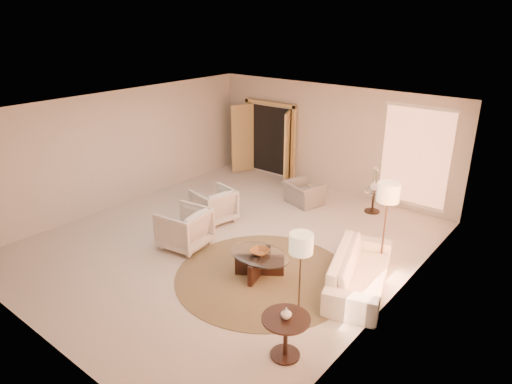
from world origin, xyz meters
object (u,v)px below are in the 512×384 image
Objects in this scene: floor_lamp_near at (388,196)px; floor_lamp_far at (301,248)px; armchair_right at (184,226)px; side_vase at (375,185)px; coffee_table at (259,262)px; side_table at (373,199)px; sofa at (360,270)px; armchair_left at (214,203)px; end_vase at (286,313)px; end_table at (286,330)px; accent_chair at (303,189)px; bowl at (259,252)px.

floor_lamp_far is at bearing -98.03° from floor_lamp_near.
armchair_right is at bearing 170.62° from floor_lamp_far.
floor_lamp_near is 2.68m from side_vase.
side_table is at bearing 84.91° from coffee_table.
side_table is at bearing 143.31° from armchair_right.
sofa is 1.48× the size of coffee_table.
side_table is (2.63, 2.75, -0.09)m from armchair_left.
sofa is at bearing -90.00° from floor_lamp_near.
floor_lamp_far is 1.03m from end_vase.
side_table is at bearing 103.02° from end_vase.
sofa is at bearing 90.00° from end_vase.
floor_lamp_far is 5.91× the size of side_vase.
coffee_table is 2.25× the size of end_table.
bowl is (1.23, -3.31, 0.10)m from accent_chair.
bowl reaches higher than coffee_table.
accent_chair reaches higher than end_table.
sofa is 6.51× the size of bowl.
armchair_right is 4.61m from side_table.
side_vase is at bearing 118.85° from floor_lamp_near.
floor_lamp_near is at bearing -61.15° from side_table.
accent_chair is (0.64, 3.41, -0.07)m from armchair_right.
accent_chair is 3.48× the size of side_vase.
sofa is 3.38m from side_table.
floor_lamp_near is (3.47, 1.78, 0.98)m from armchair_right.
floor_lamp_near is 4.89× the size of bowl.
side_vase reaches higher than coffee_table.
armchair_left is 1.27× the size of end_table.
floor_lamp_near is at bearing -61.15° from side_vase.
accent_chair is at bearing 120.82° from end_vase.
floor_lamp_far is (-0.32, 0.81, 0.83)m from end_table.
armchair_left reaches higher than end_vase.
sofa is 1.51× the size of floor_lamp_far.
sofa reaches higher than end_table.
accent_chair reaches higher than side_table.
armchair_right is 4.02m from floor_lamp_near.
floor_lamp_near is at bearing -18.20° from sofa.
side_vase is (-1.24, 3.14, 0.36)m from sofa.
accent_chair reaches higher than bowl.
side_table is 2.80m from floor_lamp_near.
end_table is 0.28m from end_vase.
floor_lamp_far reaches higher than side_vase.
armchair_left is at bearing -133.72° from side_vase.
bowl is at bearing 126.49° from accent_chair.
end_table is at bearing -90.00° from floor_lamp_near.
end_table is (2.83, -4.74, 0.06)m from accent_chair.
coffee_table is at bearing 126.49° from accent_chair.
sofa is at bearing 154.45° from accent_chair.
coffee_table is at bearing 138.17° from end_table.
coffee_table is 2.70× the size of side_table.
coffee_table is at bearing 85.03° from armchair_right.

